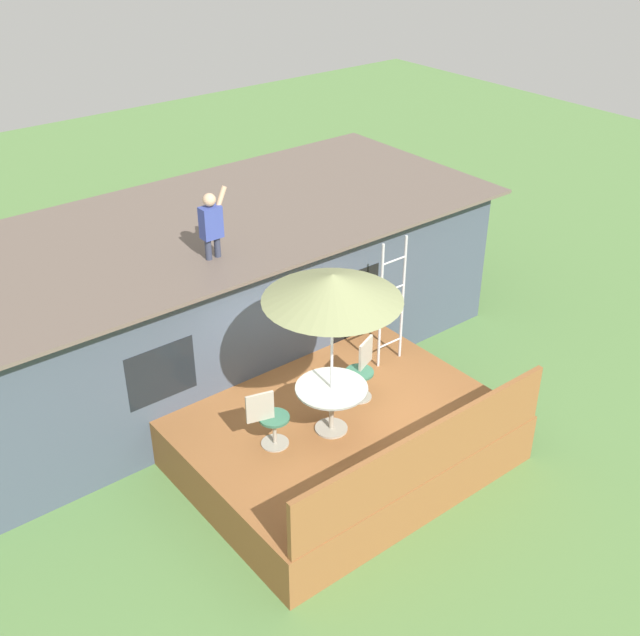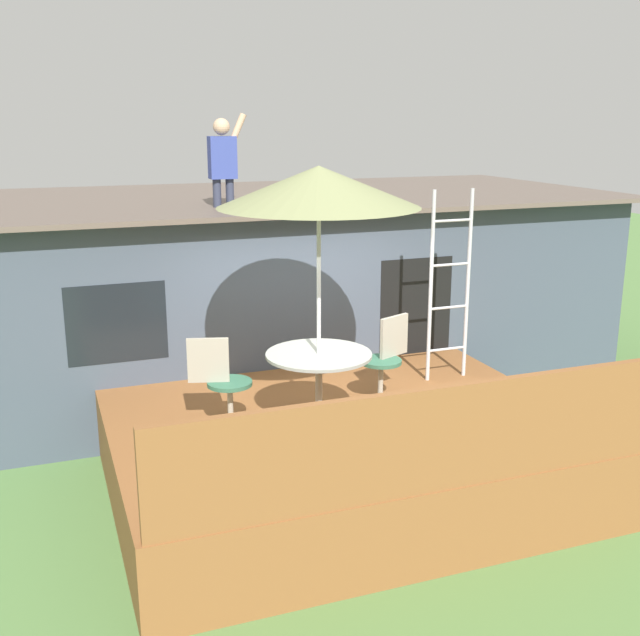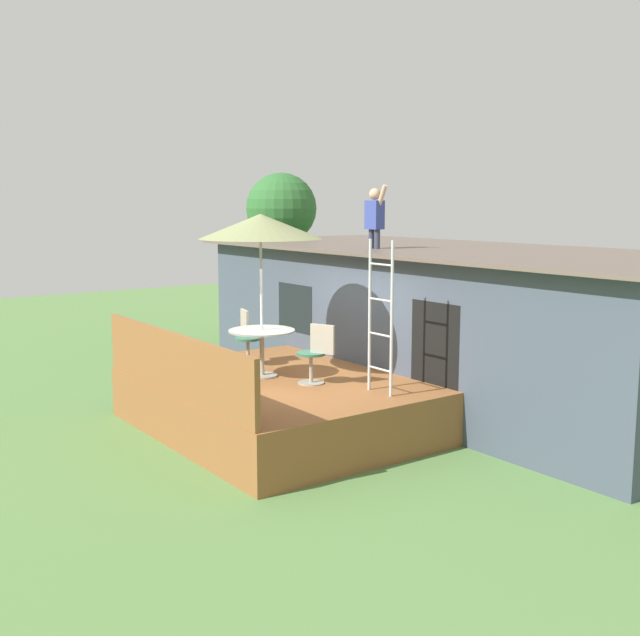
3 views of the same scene
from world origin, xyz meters
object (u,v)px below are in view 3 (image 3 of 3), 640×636
at_px(person_figure, 375,214).
at_px(patio_chair_left, 247,338).
at_px(step_ladder, 381,317).
at_px(backyard_tree, 281,212).
at_px(patio_umbrella, 261,227).
at_px(patio_chair_right, 315,354).
at_px(patio_table, 262,340).

distance_m(person_figure, patio_chair_left, 3.12).
bearing_deg(patio_chair_left, step_ladder, 27.18).
height_order(patio_chair_left, backyard_tree, backyard_tree).
bearing_deg(backyard_tree, patio_umbrella, -35.39).
bearing_deg(step_ladder, patio_chair_left, -168.82).
bearing_deg(backyard_tree, patio_chair_right, -29.88).
height_order(patio_umbrella, step_ladder, patio_umbrella).
height_order(person_figure, backyard_tree, backyard_tree).
distance_m(patio_chair_left, backyard_tree, 7.51).
relative_size(step_ladder, patio_chair_right, 2.39).
height_order(step_ladder, person_figure, person_figure).
bearing_deg(backyard_tree, person_figure, -19.01).
xyz_separation_m(person_figure, patio_chair_left, (-0.62, -2.26, -2.06)).
bearing_deg(person_figure, patio_umbrella, -83.46).
distance_m(patio_table, patio_chair_left, 0.95).
bearing_deg(person_figure, patio_chair_left, -105.27).
xyz_separation_m(patio_table, backyard_tree, (-6.62, 4.70, 1.89)).
distance_m(patio_umbrella, person_figure, 2.54).
relative_size(step_ladder, backyard_tree, 0.52).
relative_size(person_figure, patio_chair_right, 1.21).
height_order(patio_table, backyard_tree, backyard_tree).
height_order(step_ladder, backyard_tree, backyard_tree).
relative_size(patio_table, patio_chair_left, 1.13).
xyz_separation_m(patio_umbrella, step_ladder, (1.89, 0.81, -1.25)).
height_order(person_figure, patio_chair_left, person_figure).
xyz_separation_m(patio_table, patio_chair_left, (-0.91, 0.26, -0.13)).
height_order(patio_umbrella, patio_chair_left, patio_umbrella).
bearing_deg(patio_umbrella, backyard_tree, 144.61).
bearing_deg(patio_chair_left, patio_table, -0.00).
xyz_separation_m(patio_chair_left, patio_chair_right, (1.81, 0.12, 0.00)).
bearing_deg(patio_umbrella, patio_chair_right, 22.87).
bearing_deg(patio_table, person_figure, 96.54).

